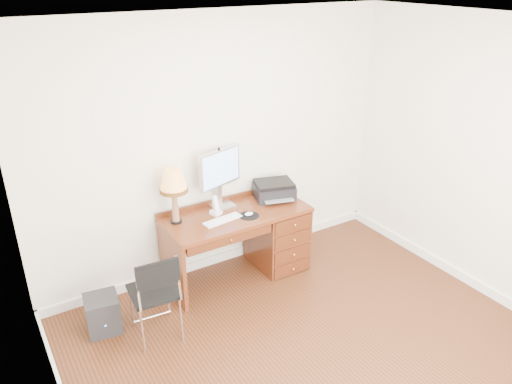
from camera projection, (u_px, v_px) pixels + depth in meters
ground at (317, 352)px, 4.31m from camera, size 4.00×4.00×0.00m
room_shell at (277, 309)px, 4.78m from camera, size 4.00×4.00×4.00m
desk at (262, 233)px, 5.39m from camera, size 1.50×0.67×0.75m
monitor at (221, 171)px, 5.09m from camera, size 0.53×0.25×0.62m
keyboard at (223, 220)px, 4.93m from camera, size 0.42×0.16×0.02m
mouse_pad at (249, 215)px, 5.02m from camera, size 0.20×0.20×0.04m
printer at (274, 190)px, 5.39m from camera, size 0.49×0.42×0.18m
leg_lamp at (173, 184)px, 4.73m from camera, size 0.27×0.27×0.56m
phone at (216, 209)px, 5.03m from camera, size 0.12×0.12×0.20m
pen_cup at (259, 194)px, 5.40m from camera, size 0.08×0.08×0.10m
chair at (156, 289)px, 4.27m from camera, size 0.44×0.44×0.87m
equipment_box at (103, 314)px, 4.52m from camera, size 0.33×0.33×0.34m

